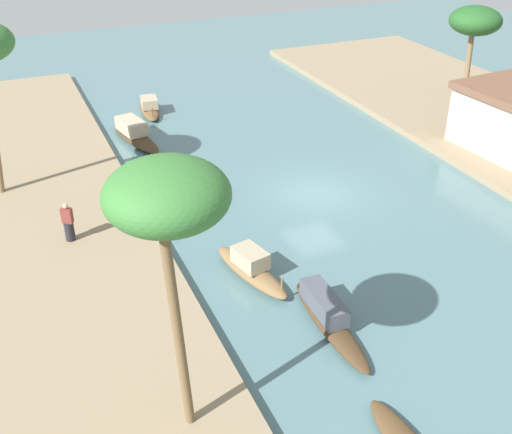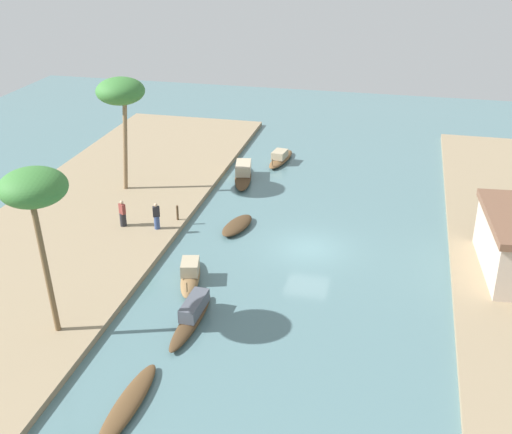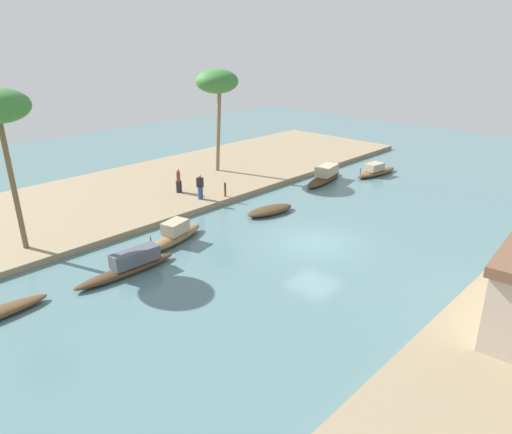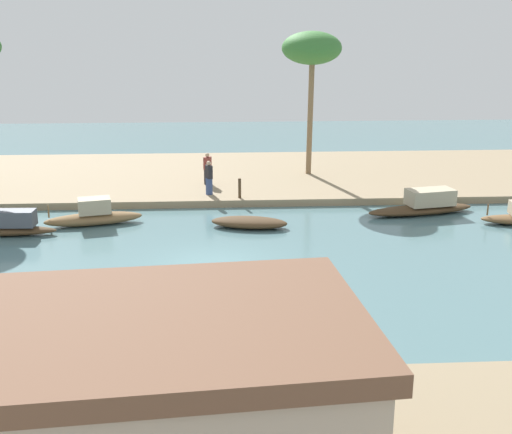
# 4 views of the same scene
# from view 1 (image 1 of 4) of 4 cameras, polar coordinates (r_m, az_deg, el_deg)

# --- Properties ---
(river_water) EXTENTS (72.90, 72.90, 0.00)m
(river_water) POSITION_cam_1_polar(r_m,az_deg,el_deg) (29.49, 5.44, 2.14)
(river_water) COLOR slate
(river_water) RESTS_ON ground
(riverbank_left) EXTENTS (45.20, 12.06, 0.34)m
(riverbank_left) POSITION_cam_1_polar(r_m,az_deg,el_deg) (26.50, -22.06, -3.15)
(riverbank_left) COLOR #937F60
(riverbank_left) RESTS_ON ground
(sampan_open_hull) EXTENTS (5.20, 2.14, 1.13)m
(sampan_open_hull) POSITION_cam_1_polar(r_m,az_deg,el_deg) (35.57, -10.98, 7.46)
(sampan_open_hull) COLOR #47331E
(sampan_open_hull) RESTS_ON river_water
(sampan_with_tall_canopy) EXTENTS (4.48, 1.68, 0.98)m
(sampan_with_tall_canopy) POSITION_cam_1_polar(r_m,az_deg,el_deg) (39.69, -9.63, 9.82)
(sampan_with_tall_canopy) COLOR brown
(sampan_with_tall_canopy) RESTS_ON river_water
(sampan_foreground) EXTENTS (4.22, 1.87, 1.17)m
(sampan_foreground) POSITION_cam_1_polar(r_m,az_deg,el_deg) (23.34, -0.46, -4.64)
(sampan_foreground) COLOR brown
(sampan_foreground) RESTS_ON river_water
(sampan_with_red_awning) EXTENTS (5.03, 1.03, 1.05)m
(sampan_with_red_awning) POSITION_cam_1_polar(r_m,az_deg,el_deg) (21.25, 6.51, -8.86)
(sampan_with_red_awning) COLOR #47331E
(sampan_with_red_awning) RESTS_ON river_water
(sampan_downstream_large) EXTENTS (3.42, 1.86, 0.45)m
(sampan_downstream_large) POSITION_cam_1_polar(r_m,az_deg,el_deg) (28.99, -4.08, 2.19)
(sampan_downstream_large) COLOR #47331E
(sampan_downstream_large) RESTS_ON river_water
(person_on_near_bank) EXTENTS (0.44, 0.46, 1.64)m
(person_on_near_bank) POSITION_cam_1_polar(r_m,az_deg,el_deg) (26.16, -12.12, 0.42)
(person_on_near_bank) COLOR #33477A
(person_on_near_bank) RESTS_ON riverbank_left
(person_by_mooring) EXTENTS (0.53, 0.53, 1.64)m
(person_by_mooring) POSITION_cam_1_polar(r_m,az_deg,el_deg) (25.88, -16.61, -0.68)
(person_by_mooring) COLOR #232328
(person_by_mooring) RESTS_ON riverbank_left
(mooring_post) EXTENTS (0.14, 0.14, 0.94)m
(mooring_post) POSITION_cam_1_polar(r_m,az_deg,el_deg) (27.66, -11.15, 1.60)
(mooring_post) COLOR #4C3823
(mooring_post) RESTS_ON riverbank_left
(palm_tree_left_far) EXTENTS (2.84, 2.84, 7.72)m
(palm_tree_left_far) POSITION_cam_1_polar(r_m,az_deg,el_deg) (13.78, -8.04, 1.53)
(palm_tree_left_far) COLOR brown
(palm_tree_left_far) RESTS_ON riverbank_left
(palm_tree_right_tall) EXTENTS (3.13, 3.13, 5.63)m
(palm_tree_right_tall) POSITION_cam_1_polar(r_m,az_deg,el_deg) (41.71, 19.23, 16.35)
(palm_tree_right_tall) COLOR #7F6647
(palm_tree_right_tall) RESTS_ON riverbank_right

